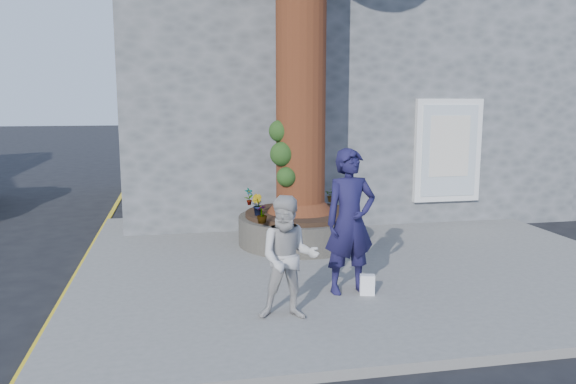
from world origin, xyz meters
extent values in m
plane|color=black|center=(0.00, 0.00, 0.00)|extent=(120.00, 120.00, 0.00)
cube|color=slate|center=(1.50, 1.00, 0.06)|extent=(9.00, 8.00, 0.12)
cube|color=yellow|center=(-3.05, 1.00, 0.00)|extent=(0.10, 30.00, 0.01)
cube|color=#535658|center=(2.50, 7.20, 3.00)|extent=(10.00, 8.00, 6.00)
cube|color=white|center=(4.30, 3.14, 1.70)|extent=(1.50, 0.12, 2.20)
cube|color=silver|center=(4.30, 3.08, 1.70)|extent=(1.25, 0.04, 1.95)
cube|color=silver|center=(4.30, 3.06, 1.80)|extent=(0.90, 0.02, 1.30)
cube|color=#535658|center=(10.50, 7.20, 3.00)|extent=(6.00, 8.00, 6.00)
cylinder|color=black|center=(0.80, 2.00, 0.38)|extent=(2.30, 2.30, 0.52)
cylinder|color=black|center=(0.80, 2.00, 0.68)|extent=(2.04, 2.04, 0.08)
cylinder|color=#491A12|center=(0.80, 2.00, 4.47)|extent=(0.90, 0.90, 7.50)
cone|color=#491A12|center=(0.80, 2.00, 1.07)|extent=(1.24, 1.24, 0.70)
sphere|color=#143913|center=(0.42, 1.80, 1.82)|extent=(0.44, 0.44, 0.44)
sphere|color=#143913|center=(0.48, 1.70, 1.42)|extent=(0.36, 0.36, 0.36)
sphere|color=#143913|center=(0.40, 1.92, 2.22)|extent=(0.40, 0.40, 0.40)
imported|color=#17153A|center=(0.87, -0.80, 1.12)|extent=(0.78, 0.56, 2.00)
imported|color=#B2AEAB|center=(-0.14, -1.57, 0.88)|extent=(0.83, 0.70, 1.52)
cube|color=white|center=(1.08, -0.96, 0.26)|extent=(0.22, 0.17, 0.28)
imported|color=gray|center=(-0.05, 2.85, 0.89)|extent=(0.21, 0.18, 0.34)
imported|color=gray|center=(-0.03, 1.83, 0.91)|extent=(0.28, 0.28, 0.38)
imported|color=gray|center=(-0.05, 1.15, 0.88)|extent=(0.24, 0.24, 0.31)
imported|color=gray|center=(1.65, 2.85, 0.86)|extent=(0.35, 0.34, 0.29)
camera|label=1|loc=(-1.43, -7.99, 2.75)|focal=35.00mm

